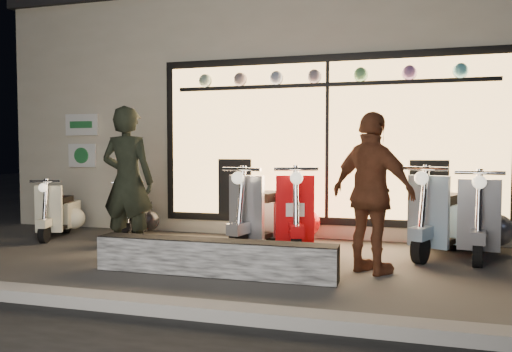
{
  "coord_description": "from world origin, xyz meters",
  "views": [
    {
      "loc": [
        1.83,
        -5.82,
        1.4
      ],
      "look_at": [
        0.03,
        0.6,
        1.05
      ],
      "focal_mm": 35.0,
      "sensor_mm": 36.0,
      "label": 1
    }
  ],
  "objects_px": {
    "scooter_silver": "(266,215)",
    "woman": "(372,193)",
    "scooter_red": "(291,216)",
    "man": "(128,181)",
    "graffiti_barrier": "(214,258)"
  },
  "relations": [
    {
      "from": "scooter_silver",
      "to": "woman",
      "type": "bearing_deg",
      "value": -26.49
    },
    {
      "from": "woman",
      "to": "graffiti_barrier",
      "type": "bearing_deg",
      "value": 52.78
    },
    {
      "from": "graffiti_barrier",
      "to": "scooter_silver",
      "type": "distance_m",
      "value": 1.82
    },
    {
      "from": "scooter_silver",
      "to": "man",
      "type": "xyz_separation_m",
      "value": [
        -1.61,
        -1.09,
        0.54
      ]
    },
    {
      "from": "graffiti_barrier",
      "to": "woman",
      "type": "bearing_deg",
      "value": 18.83
    },
    {
      "from": "scooter_silver",
      "to": "woman",
      "type": "height_order",
      "value": "woman"
    },
    {
      "from": "scooter_red",
      "to": "woman",
      "type": "distance_m",
      "value": 1.79
    },
    {
      "from": "graffiti_barrier",
      "to": "woman",
      "type": "distance_m",
      "value": 1.92
    },
    {
      "from": "man",
      "to": "woman",
      "type": "bearing_deg",
      "value": 176.34
    },
    {
      "from": "scooter_red",
      "to": "woman",
      "type": "height_order",
      "value": "woman"
    },
    {
      "from": "man",
      "to": "woman",
      "type": "height_order",
      "value": "man"
    },
    {
      "from": "graffiti_barrier",
      "to": "scooter_silver",
      "type": "xyz_separation_m",
      "value": [
        0.13,
        1.8,
        0.25
      ]
    },
    {
      "from": "woman",
      "to": "scooter_silver",
      "type": "bearing_deg",
      "value": -4.25
    },
    {
      "from": "graffiti_barrier",
      "to": "scooter_red",
      "type": "bearing_deg",
      "value": 74.69
    },
    {
      "from": "scooter_red",
      "to": "man",
      "type": "bearing_deg",
      "value": -166.74
    }
  ]
}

